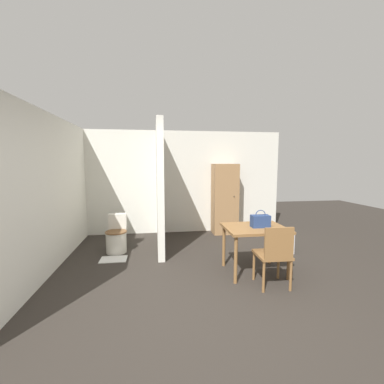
% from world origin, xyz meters
% --- Properties ---
extents(ground_plane, '(16.00, 16.00, 0.00)m').
position_xyz_m(ground_plane, '(0.00, 0.00, 0.00)').
color(ground_plane, '#2D2823').
extents(wall_back, '(5.26, 0.12, 2.50)m').
position_xyz_m(wall_back, '(0.00, 3.61, 1.25)').
color(wall_back, silver).
rests_on(wall_back, ground_plane).
extents(wall_left, '(0.12, 4.55, 2.50)m').
position_xyz_m(wall_left, '(-2.19, 1.77, 1.25)').
color(wall_left, silver).
rests_on(wall_left, ground_plane).
extents(partition_wall, '(0.12, 1.95, 2.50)m').
position_xyz_m(partition_wall, '(-0.43, 2.57, 1.25)').
color(partition_wall, silver).
rests_on(partition_wall, ground_plane).
extents(dining_table, '(0.93, 0.76, 0.73)m').
position_xyz_m(dining_table, '(1.01, 0.98, 0.64)').
color(dining_table, brown).
rests_on(dining_table, ground_plane).
extents(wooden_chair, '(0.45, 0.45, 0.88)m').
position_xyz_m(wooden_chair, '(1.08, 0.47, 0.49)').
color(wooden_chair, brown).
rests_on(wooden_chair, ground_plane).
extents(toilet, '(0.41, 0.56, 0.71)m').
position_xyz_m(toilet, '(-1.28, 2.30, 0.29)').
color(toilet, silver).
rests_on(toilet, ground_plane).
extents(handbag, '(0.28, 0.15, 0.27)m').
position_xyz_m(handbag, '(1.08, 0.96, 0.83)').
color(handbag, navy).
rests_on(handbag, dining_table).
extents(wooden_cabinet, '(0.59, 0.47, 1.70)m').
position_xyz_m(wooden_cabinet, '(1.16, 3.31, 0.85)').
color(wooden_cabinet, '#997047').
rests_on(wooden_cabinet, ground_plane).
extents(bath_mat, '(0.46, 0.33, 0.01)m').
position_xyz_m(bath_mat, '(-1.28, 1.85, 0.01)').
color(bath_mat, silver).
rests_on(bath_mat, ground_plane).
extents(space_heater, '(0.24, 0.18, 0.40)m').
position_xyz_m(space_heater, '(1.95, 1.73, 0.20)').
color(space_heater, '#BCBCC1').
rests_on(space_heater, ground_plane).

